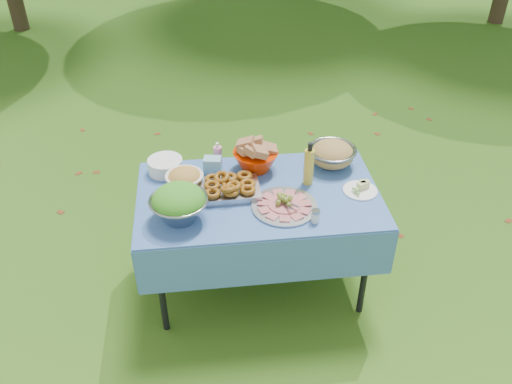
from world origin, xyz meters
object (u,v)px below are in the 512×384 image
Objects in this scene: picnic_table at (259,241)px; bread_bowl at (256,156)px; oil_bottle at (309,163)px; plate_stack at (165,166)px; charcuterie_platter at (285,201)px; salad_bowl at (179,203)px; pasta_bowl_steel at (332,154)px.

picnic_table is 5.04× the size of bread_bowl.
oil_bottle is at bearing 13.75° from picnic_table.
charcuterie_platter is at bearing -33.65° from plate_stack.
bread_bowl is at bearing 87.16° from picnic_table.
bread_bowl is at bearing -3.28° from plate_stack.
plate_stack is 0.78× the size of oil_bottle.
plate_stack is (-0.56, 0.31, 0.43)m from picnic_table.
charcuterie_platter is at bearing -74.53° from bread_bowl.
bread_bowl is at bearing 146.89° from oil_bottle.
plate_stack is at bearing 100.18° from salad_bowl.
salad_bowl is at bearing -136.29° from bread_bowl.
bread_bowl is at bearing 105.47° from charcuterie_platter.
picnic_table is 3.78× the size of charcuterie_platter.
charcuterie_platter is at bearing -128.65° from oil_bottle.
bread_bowl is 0.36m from oil_bottle.
salad_bowl reaches higher than picnic_table.
picnic_table is 5.13× the size of oil_bottle.
pasta_bowl_steel is 0.28m from oil_bottle.
salad_bowl is at bearing -79.82° from plate_stack.
picnic_table is 6.60× the size of plate_stack.
salad_bowl is 1.08m from pasta_bowl_steel.
plate_stack is at bearing 151.22° from picnic_table.
picnic_table is at bearing 21.81° from salad_bowl.
salad_bowl is 0.85× the size of charcuterie_platter.
plate_stack is 0.91m from oil_bottle.
salad_bowl is 1.07× the size of pasta_bowl_steel.
plate_stack reaches higher than charcuterie_platter.
salad_bowl reaches higher than bread_bowl.
charcuterie_platter reaches higher than picnic_table.
picnic_table is 0.77m from plate_stack.
plate_stack is 1.07m from pasta_bowl_steel.
picnic_table is at bearing -166.25° from oil_bottle.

